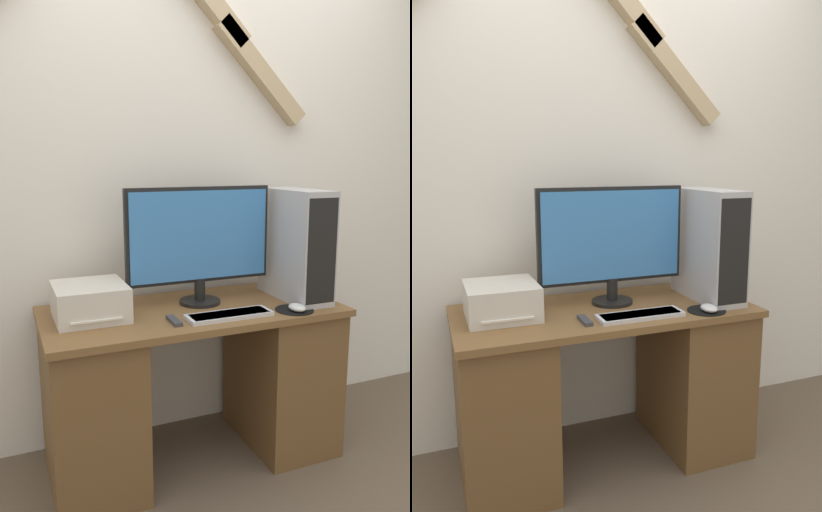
{
  "view_description": "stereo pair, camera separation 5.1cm",
  "coord_description": "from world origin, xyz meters",
  "views": [
    {
      "loc": [
        -0.77,
        -1.68,
        1.38
      ],
      "look_at": [
        0.06,
        0.3,
        0.96
      ],
      "focal_mm": 35.0,
      "sensor_mm": 36.0,
      "label": 1
    },
    {
      "loc": [
        -0.72,
        -1.7,
        1.38
      ],
      "look_at": [
        0.06,
        0.3,
        0.96
      ],
      "focal_mm": 35.0,
      "sensor_mm": 36.0,
      "label": 2
    }
  ],
  "objects": [
    {
      "name": "keyboard",
      "position": [
        0.09,
        0.12,
        0.74
      ],
      "size": [
        0.37,
        0.11,
        0.02
      ],
      "color": "silver",
      "rests_on": "desk"
    },
    {
      "name": "mousepad",
      "position": [
        0.4,
        0.1,
        0.73
      ],
      "size": [
        0.17,
        0.17,
        0.0
      ],
      "color": "black",
      "rests_on": "desk"
    },
    {
      "name": "wall_back",
      "position": [
        -0.01,
        0.65,
        1.36
      ],
      "size": [
        6.4,
        0.13,
        2.7
      ],
      "color": "white",
      "rests_on": "ground_plane"
    },
    {
      "name": "printer",
      "position": [
        -0.44,
        0.34,
        0.8
      ],
      "size": [
        0.29,
        0.31,
        0.14
      ],
      "color": "beige",
      "rests_on": "desk"
    },
    {
      "name": "monitor",
      "position": [
        0.06,
        0.36,
        1.02
      ],
      "size": [
        0.68,
        0.19,
        0.53
      ],
      "color": "black",
      "rests_on": "desk"
    },
    {
      "name": "ground_plane",
      "position": [
        0.0,
        0.0,
        0.0
      ],
      "size": [
        12.0,
        12.0,
        0.0
      ],
      "primitive_type": "plane",
      "color": "brown"
    },
    {
      "name": "desk",
      "position": [
        0.0,
        0.3,
        0.38
      ],
      "size": [
        1.31,
        0.6,
        0.73
      ],
      "color": "brown",
      "rests_on": "ground_plane"
    },
    {
      "name": "remote_control",
      "position": [
        -0.14,
        0.14,
        0.73
      ],
      "size": [
        0.03,
        0.12,
        0.02
      ],
      "color": "#38383D",
      "rests_on": "desk"
    },
    {
      "name": "mouse",
      "position": [
        0.4,
        0.08,
        0.75
      ],
      "size": [
        0.07,
        0.09,
        0.03
      ],
      "color": "silver",
      "rests_on": "mousepad"
    },
    {
      "name": "computer_tower",
      "position": [
        0.51,
        0.28,
        0.98
      ],
      "size": [
        0.17,
        0.42,
        0.51
      ],
      "color": "#B2B2B7",
      "rests_on": "desk"
    }
  ]
}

